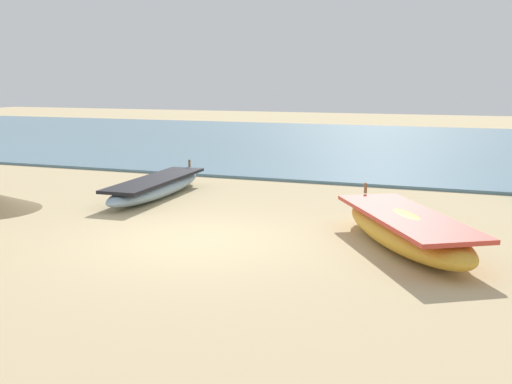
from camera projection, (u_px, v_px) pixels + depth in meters
ground at (197, 241)px, 10.14m from camera, size 80.00×80.00×0.00m
sea_water at (365, 144)px, 25.06m from camera, size 60.00×20.00×0.08m
fishing_boat_1 at (156, 187)px, 13.88m from camera, size 1.09×4.18×0.64m
fishing_boat_3 at (405, 229)px, 9.65m from camera, size 3.03×3.95×0.77m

